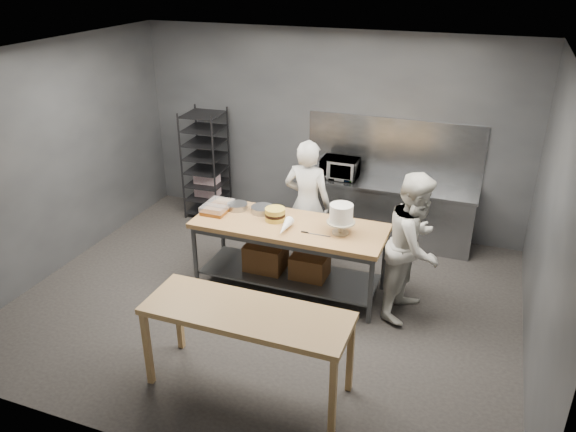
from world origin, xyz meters
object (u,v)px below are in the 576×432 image
at_px(near_counter, 247,318).
at_px(chef_behind, 307,204).
at_px(layer_cake, 275,214).
at_px(work_table, 287,248).
at_px(chef_right, 415,246).
at_px(microwave, 340,168).
at_px(frosted_cake_stand, 341,215).
at_px(speed_rack, 206,164).

bearing_deg(near_counter, chef_behind, 96.00).
relative_size(near_counter, layer_cake, 7.86).
bearing_deg(work_table, layer_cake, 170.09).
distance_m(chef_right, layer_cake, 1.74).
height_order(work_table, chef_behind, chef_behind).
bearing_deg(layer_cake, chef_right, -0.58).
bearing_deg(chef_behind, microwave, -95.99).
xyz_separation_m(microwave, frosted_cake_stand, (0.53, -1.82, 0.11)).
height_order(near_counter, chef_right, chef_right).
bearing_deg(layer_cake, microwave, 79.16).
distance_m(chef_behind, chef_right, 1.69).
bearing_deg(speed_rack, chef_behind, -25.78).
xyz_separation_m(near_counter, layer_cake, (-0.47, 1.90, 0.19)).
bearing_deg(microwave, speed_rack, -177.93).
xyz_separation_m(speed_rack, layer_cake, (1.88, -1.68, 0.14)).
xyz_separation_m(frosted_cake_stand, layer_cake, (-0.86, 0.06, -0.16)).
relative_size(chef_behind, layer_cake, 7.01).
distance_m(work_table, chef_right, 1.60).
bearing_deg(chef_right, speed_rack, 77.43).
height_order(speed_rack, layer_cake, speed_rack).
height_order(near_counter, chef_behind, chef_behind).
relative_size(chef_behind, microwave, 3.29).
distance_m(microwave, layer_cake, 1.79).
height_order(work_table, frosted_cake_stand, frosted_cake_stand).
bearing_deg(work_table, near_counter, -81.08).
xyz_separation_m(near_counter, speed_rack, (-2.34, 3.58, 0.04)).
xyz_separation_m(work_table, microwave, (0.16, 1.79, 0.48)).
distance_m(speed_rack, chef_right, 3.99).
bearing_deg(chef_behind, layer_cake, 75.44).
bearing_deg(layer_cake, near_counter, -76.23).
distance_m(near_counter, layer_cake, 1.97).
distance_m(speed_rack, layer_cake, 2.52).
bearing_deg(work_table, speed_rack, 140.18).
bearing_deg(frosted_cake_stand, near_counter, -102.21).
bearing_deg(chef_right, microwave, 50.85).
bearing_deg(frosted_cake_stand, work_table, 177.23).
distance_m(work_table, chef_behind, 0.78).
bearing_deg(microwave, near_counter, -87.98).
bearing_deg(speed_rack, chef_right, -25.13).
bearing_deg(speed_rack, layer_cake, -41.81).
relative_size(microwave, layer_cake, 2.13).
bearing_deg(work_table, chef_right, 0.45).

